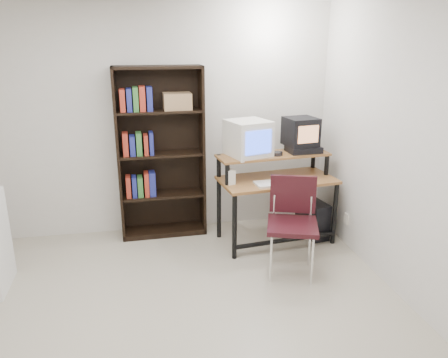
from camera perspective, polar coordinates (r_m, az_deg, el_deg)
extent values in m
cube|color=#B5AB96|center=(3.68, -6.26, -18.86)|extent=(4.00, 4.00, 0.01)
cube|color=beige|center=(5.04, -8.77, 7.43)|extent=(4.00, 0.01, 2.60)
cube|color=beige|center=(3.78, 24.79, 2.57)|extent=(0.01, 4.00, 2.60)
cube|color=#915E2F|center=(4.81, 6.95, -0.12)|extent=(1.31, 0.77, 0.03)
cube|color=#915E2F|center=(4.85, 6.45, 3.13)|extent=(1.28, 0.52, 0.02)
cylinder|color=black|center=(4.49, 1.39, -6.21)|extent=(0.05, 0.05, 0.72)
cylinder|color=black|center=(4.97, 14.26, -4.36)|extent=(0.05, 0.05, 0.72)
cylinder|color=black|center=(4.92, -0.67, -2.35)|extent=(0.05, 0.05, 0.98)
cylinder|color=black|center=(5.36, 11.35, -1.00)|extent=(0.05, 0.05, 0.98)
cylinder|color=black|center=(4.80, 8.03, -7.91)|extent=(1.17, 0.19, 0.05)
cube|color=silver|center=(4.73, 3.17, 5.30)|extent=(0.52, 0.52, 0.39)
cube|color=#3054FF|center=(4.56, 4.55, 4.79)|extent=(0.30, 0.10, 0.25)
cube|color=black|center=(4.97, 10.34, 3.79)|extent=(0.38, 0.29, 0.08)
cube|color=black|center=(4.97, 9.97, 6.13)|extent=(0.38, 0.37, 0.31)
cube|color=tan|center=(4.83, 10.96, 5.74)|extent=(0.24, 0.05, 0.19)
cylinder|color=#26262B|center=(4.79, 6.95, 3.24)|extent=(0.13, 0.13, 0.05)
cube|color=silver|center=(4.63, 6.96, -0.60)|extent=(0.49, 0.25, 0.03)
cube|color=black|center=(4.85, 10.89, -0.13)|extent=(0.25, 0.22, 0.01)
cube|color=white|center=(4.84, 10.87, 0.10)|extent=(0.10, 0.07, 0.03)
cube|color=silver|center=(4.57, 0.86, 0.17)|extent=(0.10, 0.09, 0.17)
cube|color=black|center=(5.18, 11.48, -5.01)|extent=(0.28, 0.48, 0.42)
cube|color=black|center=(4.21, 8.91, -6.06)|extent=(0.59, 0.59, 0.04)
cube|color=black|center=(4.31, 9.00, -1.96)|extent=(0.43, 0.18, 0.38)
cylinder|color=silver|center=(4.15, 6.15, -10.31)|extent=(0.02, 0.02, 0.48)
cylinder|color=silver|center=(4.16, 11.45, -10.47)|extent=(0.02, 0.02, 0.48)
cylinder|color=silver|center=(4.48, 6.26, -8.05)|extent=(0.02, 0.02, 0.48)
cylinder|color=silver|center=(4.50, 11.12, -8.21)|extent=(0.02, 0.02, 0.48)
cube|color=black|center=(4.93, -13.63, 2.89)|extent=(0.04, 0.32, 1.92)
cube|color=black|center=(4.99, -2.89, 3.56)|extent=(0.04, 0.32, 1.92)
cube|color=black|center=(5.09, -8.36, 3.66)|extent=(0.96, 0.04, 1.92)
cube|color=black|center=(4.80, -8.73, 14.25)|extent=(0.97, 0.34, 0.03)
cube|color=black|center=(5.25, -7.78, -6.64)|extent=(0.97, 0.34, 0.06)
cube|color=black|center=(5.08, -7.99, -2.01)|extent=(0.91, 0.32, 0.03)
cube|color=black|center=(4.94, -8.22, 3.24)|extent=(0.91, 0.32, 0.02)
cube|color=black|center=(4.85, -8.48, 8.75)|extent=(0.91, 0.32, 0.02)
cube|color=#926F4A|center=(4.85, -6.14, 10.07)|extent=(0.31, 0.24, 0.18)
cube|color=beige|center=(5.01, 15.71, -5.03)|extent=(0.02, 0.08, 0.12)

